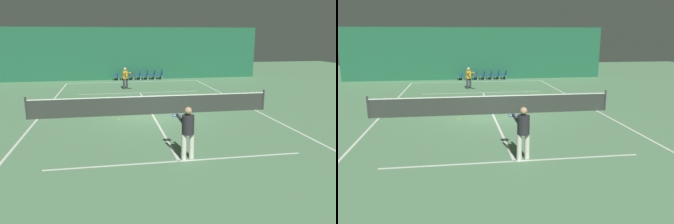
{
  "view_description": "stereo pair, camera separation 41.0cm",
  "coord_description": "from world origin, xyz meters",
  "views": [
    {
      "loc": [
        -2.08,
        -15.88,
        3.88
      ],
      "look_at": [
        0.12,
        -3.75,
        0.98
      ],
      "focal_mm": 35.0,
      "sensor_mm": 36.0,
      "label": 1
    },
    {
      "loc": [
        -1.67,
        -15.95,
        3.88
      ],
      "look_at": [
        0.12,
        -3.75,
        0.98
      ],
      "focal_mm": 35.0,
      "sensor_mm": 36.0,
      "label": 2
    }
  ],
  "objects": [
    {
      "name": "tennis_net",
      "position": [
        0.0,
        0.0,
        0.51
      ],
      "size": [
        12.0,
        0.1,
        1.07
      ],
      "color": "#2D332D",
      "rests_on": "ground"
    },
    {
      "name": "backdrop_curtain",
      "position": [
        0.0,
        13.53,
        2.28
      ],
      "size": [
        23.0,
        0.12,
        4.56
      ],
      "color": "#1E5B3D",
      "rests_on": "ground"
    },
    {
      "name": "courtside_chair_6",
      "position": [
        2.49,
        12.98,
        0.49
      ],
      "size": [
        0.44,
        0.44,
        0.84
      ],
      "rotation": [
        0.0,
        0.0,
        -1.57
      ],
      "color": "#99999E",
      "rests_on": "ground"
    },
    {
      "name": "courtside_chair_1",
      "position": [
        -0.74,
        12.98,
        0.49
      ],
      "size": [
        0.44,
        0.44,
        0.84
      ],
      "rotation": [
        0.0,
        0.0,
        -1.57
      ],
      "color": "#99999E",
      "rests_on": "ground"
    },
    {
      "name": "court_line_sideline_right",
      "position": [
        5.5,
        0.0,
        0.0
      ],
      "size": [
        0.1,
        23.8,
        0.0
      ],
      "color": "silver",
      "rests_on": "ground"
    },
    {
      "name": "courtside_chair_2",
      "position": [
        -0.1,
        12.98,
        0.49
      ],
      "size": [
        0.44,
        0.44,
        0.84
      ],
      "rotation": [
        0.0,
        0.0,
        -1.57
      ],
      "color": "#99999E",
      "rests_on": "ground"
    },
    {
      "name": "court_line_service_near",
      "position": [
        0.0,
        -6.4,
        0.0
      ],
      "size": [
        8.25,
        0.1,
        0.0
      ],
      "color": "silver",
      "rests_on": "ground"
    },
    {
      "name": "court_line_baseline_far",
      "position": [
        0.0,
        11.9,
        0.0
      ],
      "size": [
        11.0,
        0.1,
        0.0
      ],
      "color": "silver",
      "rests_on": "ground"
    },
    {
      "name": "courtside_chair_5",
      "position": [
        1.84,
        12.98,
        0.49
      ],
      "size": [
        0.44,
        0.44,
        0.84
      ],
      "rotation": [
        0.0,
        0.0,
        -1.57
      ],
      "color": "#99999E",
      "rests_on": "ground"
    },
    {
      "name": "player_far",
      "position": [
        -0.88,
        8.22,
        0.92
      ],
      "size": [
        0.91,
        1.32,
        1.58
      ],
      "rotation": [
        0.0,
        0.0,
        -1.09
      ],
      "color": "#2D2D38",
      "rests_on": "ground"
    },
    {
      "name": "court_line_centre",
      "position": [
        0.0,
        0.0,
        0.0
      ],
      "size": [
        0.1,
        12.8,
        0.0
      ],
      "color": "silver",
      "rests_on": "ground"
    },
    {
      "name": "ground_plane",
      "position": [
        0.0,
        0.0,
        0.0
      ],
      "size": [
        60.0,
        60.0,
        0.0
      ],
      "primitive_type": "plane",
      "color": "#56845B"
    },
    {
      "name": "player_near",
      "position": [
        0.3,
        -6.21,
        1.0
      ],
      "size": [
        0.58,
        1.41,
        1.71
      ],
      "rotation": [
        0.0,
        0.0,
        1.73
      ],
      "color": "beige",
      "rests_on": "ground"
    },
    {
      "name": "tennis_ball",
      "position": [
        -1.7,
        -0.84,
        0.03
      ],
      "size": [
        0.07,
        0.07,
        0.07
      ],
      "color": "#D1DB33",
      "rests_on": "ground"
    },
    {
      "name": "courtside_chair_4",
      "position": [
        1.2,
        12.98,
        0.49
      ],
      "size": [
        0.44,
        0.44,
        0.84
      ],
      "rotation": [
        0.0,
        0.0,
        -1.57
      ],
      "color": "#99999E",
      "rests_on": "ground"
    },
    {
      "name": "court_line_sideline_left",
      "position": [
        -5.5,
        0.0,
        0.0
      ],
      "size": [
        0.1,
        23.8,
        0.0
      ],
      "color": "silver",
      "rests_on": "ground"
    },
    {
      "name": "courtside_chair_3",
      "position": [
        0.55,
        12.98,
        0.49
      ],
      "size": [
        0.44,
        0.44,
        0.84
      ],
      "rotation": [
        0.0,
        0.0,
        -1.57
      ],
      "color": "#99999E",
      "rests_on": "ground"
    },
    {
      "name": "courtside_chair_0",
      "position": [
        -1.39,
        12.98,
        0.49
      ],
      "size": [
        0.44,
        0.44,
        0.84
      ],
      "rotation": [
        0.0,
        0.0,
        -1.57
      ],
      "color": "#99999E",
      "rests_on": "ground"
    },
    {
      "name": "court_line_service_far",
      "position": [
        0.0,
        6.4,
        0.0
      ],
      "size": [
        8.25,
        0.1,
        0.0
      ],
      "color": "silver",
      "rests_on": "ground"
    }
  ]
}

